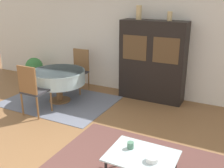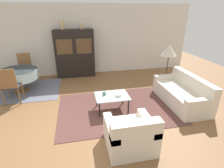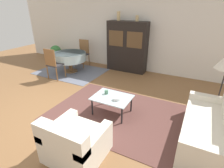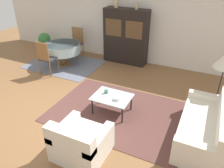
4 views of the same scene
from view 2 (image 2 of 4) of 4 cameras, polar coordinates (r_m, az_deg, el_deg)
name	(u,v)px [view 2 (image 2 of 4)]	position (r m, az deg, el deg)	size (l,w,h in m)	color
ground_plane	(70,126)	(4.24, -13.45, -13.15)	(14.00, 14.00, 0.00)	brown
wall_back	(68,41)	(7.17, -14.18, 13.50)	(10.00, 0.06, 2.70)	silver
area_rug	(117,108)	(4.78, 1.63, -7.86)	(3.09, 2.19, 0.01)	brown
dining_rug	(22,91)	(6.46, -27.29, -1.99)	(2.38, 1.76, 0.01)	slate
couch	(182,94)	(5.29, 21.94, -2.92)	(0.83, 1.82, 0.80)	silver
armchair	(131,135)	(3.44, 6.08, -16.21)	(0.89, 0.85, 0.78)	silver
coffee_table	(112,97)	(4.53, 0.00, -4.26)	(0.86, 0.65, 0.42)	black
display_cabinet	(75,54)	(6.98, -12.01, 9.69)	(1.46, 0.46, 1.80)	black
dining_table	(18,74)	(6.26, -28.28, 2.76)	(1.19, 1.19, 0.72)	brown
dining_chair_near	(10,84)	(5.53, -30.39, -0.04)	(0.44, 0.44, 1.04)	brown
dining_chair_far	(25,66)	(7.02, -26.64, 5.14)	(0.44, 0.44, 1.04)	brown
floor_lamp	(169,51)	(6.03, 18.19, 10.17)	(0.49, 0.49, 1.45)	black
cup	(104,93)	(4.53, -2.55, -3.07)	(0.09, 0.09, 0.09)	#4C7A60
bowl	(118,95)	(4.47, 2.12, -3.61)	(0.15, 0.15, 0.06)	white
vase_tall	(62,25)	(6.83, -15.99, 18.01)	(0.12, 0.12, 0.30)	tan
vase_short	(82,26)	(6.83, -9.89, 18.06)	(0.10, 0.10, 0.19)	tan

